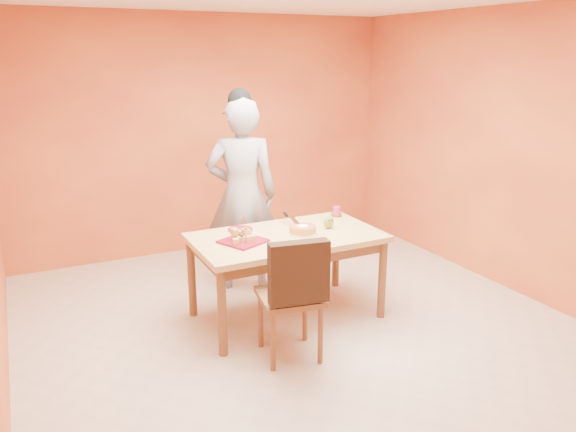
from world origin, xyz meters
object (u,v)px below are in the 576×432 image
dining_table (287,245)px  person (242,195)px  red_dinner_plate (240,229)px  magenta_glass (337,212)px  dining_chair (291,294)px  checker_tin (336,215)px  sponge_cake (303,229)px  egg_ornament (329,222)px  pastry_platter (243,241)px

dining_table → person: person is taller
red_dinner_plate → magenta_glass: 0.98m
dining_chair → checker_tin: dining_chair is taller
red_dinner_plate → sponge_cake: size_ratio=0.93×
red_dinner_plate → magenta_glass: (0.98, -0.01, 0.04)m
magenta_glass → sponge_cake: bearing=-149.0°
sponge_cake → checker_tin: (0.54, 0.33, -0.02)m
dining_table → checker_tin: 0.75m
egg_ornament → magenta_glass: 0.40m
sponge_cake → checker_tin: 0.63m
sponge_cake → egg_ornament: size_ratio=1.94×
red_dinner_plate → pastry_platter: bearing=-107.9°
person → red_dinner_plate: (-0.22, -0.50, -0.17)m
egg_ornament → person: bearing=129.8°
dining_chair → sponge_cake: size_ratio=4.28×
dining_chair → checker_tin: bearing=54.3°
dining_chair → sponge_cake: 0.79m
pastry_platter → egg_ornament: egg_ornament is taller
red_dinner_plate → sponge_cake: 0.56m
egg_ornament → pastry_platter: bearing=-170.8°
dining_table → dining_chair: size_ratio=1.60×
dining_chair → dining_table: bearing=76.4°
person → egg_ornament: size_ratio=15.60×
dining_table → egg_ornament: bearing=0.1°
sponge_cake → egg_ornament: bearing=6.0°
dining_chair → red_dinner_plate: bearing=101.5°
pastry_platter → magenta_glass: 1.13m
checker_tin → dining_chair: bearing=-135.5°
magenta_glass → person: bearing=146.1°
dining_chair → magenta_glass: (0.96, 0.93, 0.29)m
dining_table → pastry_platter: pastry_platter is taller
person → red_dinner_plate: person is taller
checker_tin → sponge_cake: bearing=-148.6°
person → magenta_glass: bearing=166.5°
dining_table → dining_chair: (-0.28, -0.64, -0.15)m
egg_ornament → magenta_glass: bearing=56.4°
dining_table → sponge_cake: 0.20m
dining_chair → person: person is taller
dining_table → checker_tin: bearing=23.9°
person → red_dinner_plate: size_ratio=8.60×
dining_chair → pastry_platter: dining_chair is taller
dining_table → sponge_cake: bearing=-11.5°
person → magenta_glass: (0.76, -0.51, -0.13)m
red_dinner_plate → egg_ornament: (0.72, -0.30, 0.05)m
magenta_glass → checker_tin: 0.03m
person → magenta_glass: 0.93m
dining_table → red_dinner_plate: (-0.30, 0.30, 0.10)m
person → pastry_platter: (-0.32, -0.82, -0.17)m
egg_ornament → checker_tin: (0.26, 0.30, -0.04)m
checker_tin → magenta_glass: bearing=-75.5°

